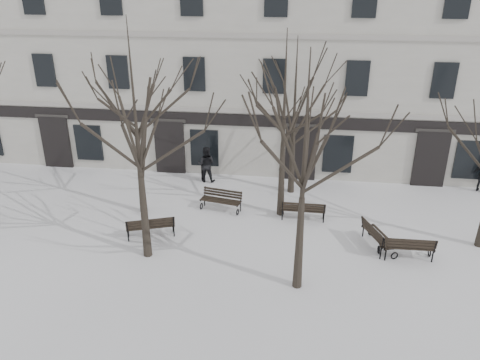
% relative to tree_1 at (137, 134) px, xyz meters
% --- Properties ---
extents(ground, '(100.00, 100.00, 0.00)m').
position_rel_tree_1_xyz_m(ground, '(2.16, 0.35, -4.91)').
color(ground, white).
rests_on(ground, ground).
extents(building, '(40.40, 10.20, 11.40)m').
position_rel_tree_1_xyz_m(building, '(2.16, 13.31, 0.61)').
color(building, beige).
rests_on(building, ground).
extents(tree_1, '(5.49, 5.49, 7.85)m').
position_rel_tree_1_xyz_m(tree_1, '(0.00, 0.00, 0.00)').
color(tree_1, black).
rests_on(tree_1, ground).
extents(tree_2, '(5.65, 5.65, 8.07)m').
position_rel_tree_1_xyz_m(tree_2, '(5.75, -1.21, 0.14)').
color(tree_2, black).
rests_on(tree_2, ground).
extents(tree_4, '(5.98, 5.98, 8.54)m').
position_rel_tree_1_xyz_m(tree_4, '(-1.32, 3.50, 0.44)').
color(tree_4, black).
rests_on(tree_4, ground).
extents(tree_5, '(5.65, 5.65, 8.08)m').
position_rel_tree_1_xyz_m(tree_5, '(4.88, 4.12, 0.14)').
color(tree_5, black).
rests_on(tree_5, ground).
extents(tree_6, '(5.27, 5.27, 7.53)m').
position_rel_tree_1_xyz_m(tree_6, '(5.26, 6.61, -0.20)').
color(tree_6, black).
rests_on(tree_6, ground).
extents(bench_1, '(2.05, 1.32, 0.98)m').
position_rel_tree_1_xyz_m(bench_1, '(-0.28, 1.32, -4.37)').
color(bench_1, black).
rests_on(bench_1, ground).
extents(bench_2, '(2.02, 0.77, 1.01)m').
position_rel_tree_1_xyz_m(bench_2, '(9.79, 1.06, -4.36)').
color(bench_2, black).
rests_on(bench_2, ground).
extents(bench_3, '(1.96, 1.04, 0.94)m').
position_rel_tree_1_xyz_m(bench_3, '(2.15, 4.19, -4.39)').
color(bench_3, black).
rests_on(bench_3, ground).
extents(bench_4, '(1.91, 0.72, 0.96)m').
position_rel_tree_1_xyz_m(bench_4, '(5.89, 3.66, -4.38)').
color(bench_4, black).
rests_on(bench_4, ground).
extents(bench_5, '(1.32, 2.02, 0.97)m').
position_rel_tree_1_xyz_m(bench_5, '(8.81, 1.73, -4.38)').
color(bench_5, black).
rests_on(bench_5, ground).
extents(bollard_a, '(0.15, 0.15, 1.13)m').
position_rel_tree_1_xyz_m(bollard_a, '(0.58, 7.49, -4.30)').
color(bollard_a, black).
rests_on(bollard_a, ground).
extents(bollard_b, '(0.15, 0.15, 1.18)m').
position_rel_tree_1_xyz_m(bollard_b, '(4.70, 6.76, -4.28)').
color(bollard_b, black).
rests_on(bollard_b, ground).
extents(pedestrian_b, '(0.94, 0.74, 1.90)m').
position_rel_tree_1_xyz_m(pedestrian_b, '(0.83, 7.34, -4.91)').
color(pedestrian_b, black).
rests_on(pedestrian_b, ground).
extents(pedestrian_c, '(1.07, 0.87, 1.70)m').
position_rel_tree_1_xyz_m(pedestrian_c, '(14.68, 7.88, -4.91)').
color(pedestrian_c, black).
rests_on(pedestrian_c, ground).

